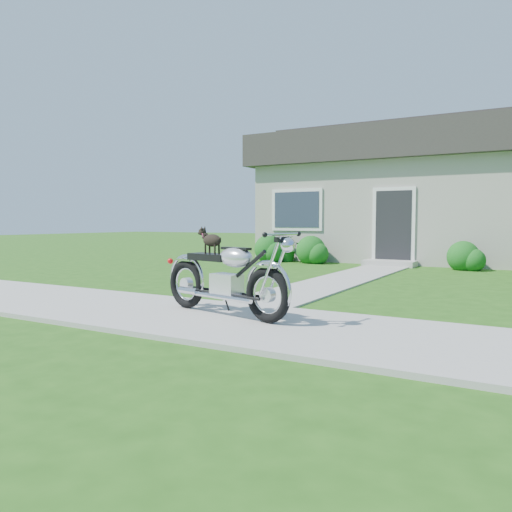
{
  "coord_description": "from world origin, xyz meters",
  "views": [
    {
      "loc": [
        2.1,
        -5.14,
        1.24
      ],
      "look_at": [
        -1.4,
        1.0,
        0.75
      ],
      "focal_mm": 35.0,
      "sensor_mm": 36.0,
      "label": 1
    }
  ],
  "objects_px": {
    "motorcycle_with_dog": "(226,277)",
    "potted_plant_right": "(467,257)",
    "potted_plant_left": "(287,249)",
    "house": "(466,192)"
  },
  "relations": [
    {
      "from": "potted_plant_left",
      "to": "potted_plant_right",
      "type": "bearing_deg",
      "value": 0.0
    },
    {
      "from": "potted_plant_left",
      "to": "potted_plant_right",
      "type": "xyz_separation_m",
      "value": [
        5.14,
        0.0,
        -0.05
      ]
    },
    {
      "from": "motorcycle_with_dog",
      "to": "potted_plant_right",
      "type": "bearing_deg",
      "value": 90.56
    },
    {
      "from": "potted_plant_right",
      "to": "potted_plant_left",
      "type": "bearing_deg",
      "value": 180.0
    },
    {
      "from": "house",
      "to": "potted_plant_right",
      "type": "relative_size",
      "value": 18.58
    },
    {
      "from": "motorcycle_with_dog",
      "to": "house",
      "type": "bearing_deg",
      "value": 96.52
    },
    {
      "from": "potted_plant_left",
      "to": "motorcycle_with_dog",
      "type": "distance_m",
      "value": 9.01
    },
    {
      "from": "potted_plant_left",
      "to": "motorcycle_with_dog",
      "type": "relative_size",
      "value": 0.35
    },
    {
      "from": "house",
      "to": "motorcycle_with_dog",
      "type": "relative_size",
      "value": 5.74
    },
    {
      "from": "house",
      "to": "potted_plant_left",
      "type": "distance_m",
      "value": 6.04
    }
  ]
}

